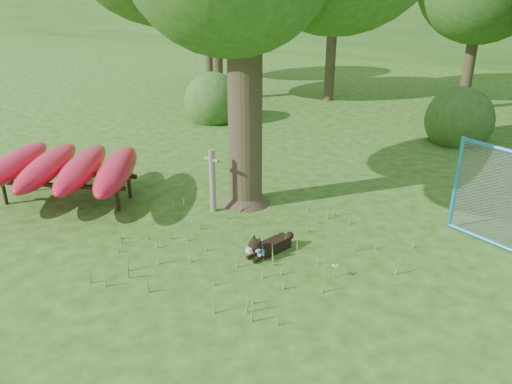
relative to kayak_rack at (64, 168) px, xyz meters
The scene contains 7 objects.
ground 4.16m from the kayak_rack, 13.26° to the right, with size 80.00×80.00×0.00m, color #204C0F.
wooden_post 2.98m from the kayak_rack, 21.02° to the left, with size 0.34×0.13×1.23m.
kayak_rack is the anchor object (origin of this frame).
husky_dog 4.50m from the kayak_rack, ahead, with size 0.47×0.92×0.43m.
wildflower_clump 5.69m from the kayak_rack, ahead, with size 0.10×0.10×0.23m.
shrub_left 6.67m from the kayak_rack, 98.72° to the left, with size 1.80×1.80×1.80m, color #27511A.
shrub_mid 10.07m from the kayak_rack, 53.36° to the left, with size 1.80×1.80×1.80m, color #27511A.
Camera 1 is at (3.85, -5.08, 4.12)m, focal length 35.00 mm.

